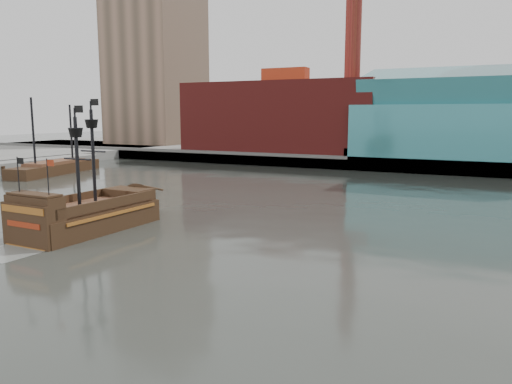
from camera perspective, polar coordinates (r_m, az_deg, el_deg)
The scene contains 7 objects.
ground at distance 36.62m, azimuth -10.13°, elevation -7.72°, with size 400.00×400.00×0.00m, color #272A25.
promenade_far at distance 122.22m, azimuth 16.62°, elevation 4.15°, with size 220.00×60.00×2.00m, color slate.
seawall at distance 93.39m, azimuth 13.41°, elevation 3.10°, with size 220.00×1.00×2.60m, color #4C4C49.
pier at distance 98.60m, azimuth -27.04°, elevation 2.49°, with size 6.00×40.00×2.00m, color slate.
skyline at distance 114.57m, azimuth 19.13°, elevation 15.55°, with size 149.00×45.00×62.00m.
pirate_ship at distance 47.16m, azimuth -18.73°, elevation -2.88°, with size 5.70×16.94×12.60m.
docked_vessel at distance 94.05m, azimuth -21.94°, elevation 2.47°, with size 8.41×20.55×13.64m.
Camera 1 is at (21.18, -28.00, 10.41)m, focal length 35.00 mm.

